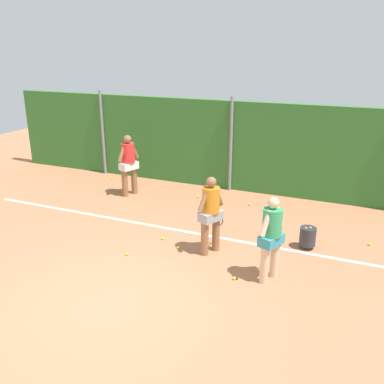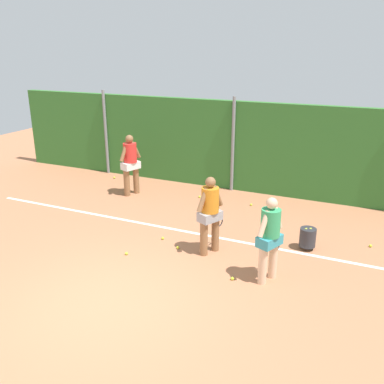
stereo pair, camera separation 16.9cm
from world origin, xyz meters
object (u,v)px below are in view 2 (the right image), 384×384
Objects in this scene: tennis_ball_1 at (127,253)px; tennis_ball_9 at (232,279)px; tennis_ball_4 at (371,246)px; tennis_ball_6 at (178,248)px; tennis_ball_5 at (114,178)px; tennis_ball_3 at (163,238)px; player_backcourt_far at (131,162)px; ball_hopper at (308,237)px; tennis_ball_2 at (200,197)px; player_foreground_near at (270,235)px; tennis_ball_7 at (251,205)px; player_midcourt at (210,211)px.

tennis_ball_1 is 1.00× the size of tennis_ball_9.
tennis_ball_4 is 4.37m from tennis_ball_6.
tennis_ball_1 is at bearing -53.27° from tennis_ball_5.
tennis_ball_5 is at bearing 126.73° from tennis_ball_1.
tennis_ball_3 is 1.00× the size of tennis_ball_9.
ball_hopper is at bearing -85.91° from player_backcourt_far.
tennis_ball_2 is at bearing 149.16° from ball_hopper.
tennis_ball_3 and tennis_ball_9 have the same top height.
tennis_ball_9 is (-1.09, -1.94, -0.26)m from ball_hopper.
tennis_ball_9 is (-2.40, -2.62, 0.00)m from tennis_ball_4.
player_foreground_near is 2.40m from tennis_ball_6.
ball_hopper is at bearing -21.05° from tennis_ball_5.
player_backcourt_far is 3.80m from tennis_ball_7.
tennis_ball_4 is (1.79, 2.33, -0.92)m from player_foreground_near.
player_backcourt_far is 27.96× the size of tennis_ball_9.
player_foreground_near is 2.95m from tennis_ball_3.
tennis_ball_1 is 2.45m from tennis_ball_9.
ball_hopper is 4.03m from tennis_ball_1.
tennis_ball_4 is 1.00× the size of tennis_ball_6.
tennis_ball_7 is 1.00× the size of tennis_ball_9.
tennis_ball_3 is 1.00× the size of tennis_ball_6.
tennis_ball_2 is 1.00× the size of tennis_ball_9.
ball_hopper reaches higher than tennis_ball_3.
tennis_ball_1 is 4.31m from tennis_ball_7.
tennis_ball_4 is at bearing 28.01° from tennis_ball_1.
player_foreground_near reaches higher than tennis_ball_7.
player_backcourt_far is at bearing 79.96° from player_midcourt.
tennis_ball_7 is (5.04, -0.58, 0.00)m from tennis_ball_5.
tennis_ball_1 is 1.00× the size of tennis_ball_6.
player_midcourt is 26.38× the size of tennis_ball_9.
tennis_ball_1 and tennis_ball_5 have the same top height.
tennis_ball_1 is (2.00, -3.45, -1.00)m from player_backcourt_far.
player_backcourt_far is (-3.61, 2.59, 0.06)m from player_midcourt.
player_backcourt_far is at bearing -38.52° from tennis_ball_5.
tennis_ball_4 is (4.49, 1.57, 0.00)m from tennis_ball_3.
tennis_ball_6 is (-3.95, -1.86, 0.00)m from tennis_ball_4.
player_backcourt_far is at bearing 79.82° from player_foreground_near.
player_foreground_near is 1.84m from ball_hopper.
tennis_ball_3 is 5.19m from tennis_ball_5.
player_backcourt_far reaches higher than player_foreground_near.
tennis_ball_7 is (-1.91, 2.09, -0.26)m from ball_hopper.
tennis_ball_4 is at bearing 25.25° from tennis_ball_6.
tennis_ball_7 is (0.73, 3.27, 0.00)m from tennis_ball_6.
ball_hopper is 7.78× the size of tennis_ball_6.
tennis_ball_1 is 3.99m from tennis_ball_2.
tennis_ball_5 is 1.00× the size of tennis_ball_9.
tennis_ball_5 is at bearing 141.79° from tennis_ball_9.
tennis_ball_5 is (-1.41, 1.12, -1.00)m from player_backcourt_far.
tennis_ball_3 is at bearing -164.39° from ball_hopper.
tennis_ball_2 is 1.00× the size of tennis_ball_5.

